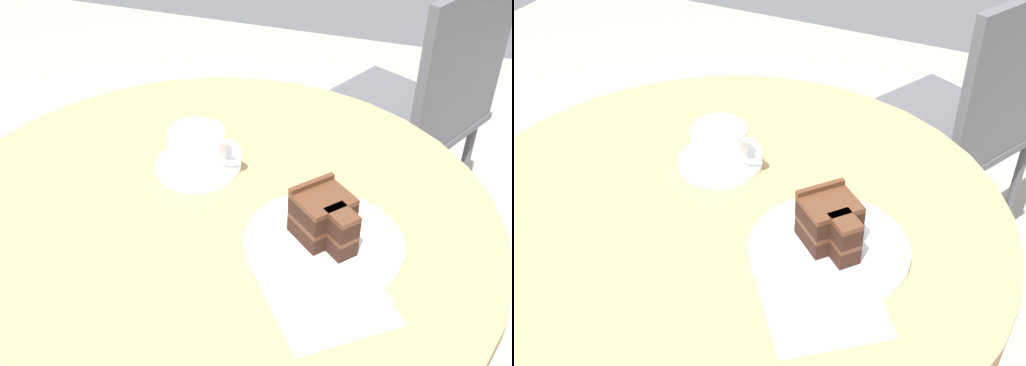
# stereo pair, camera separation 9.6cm
# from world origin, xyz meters

# --- Properties ---
(cafe_table) EXTENTS (0.87, 0.87, 0.68)m
(cafe_table) POSITION_xyz_m (0.00, 0.00, 0.58)
(cafe_table) COLOR #A37F51
(cafe_table) RESTS_ON ground
(saucer) EXTENTS (0.14, 0.14, 0.01)m
(saucer) POSITION_xyz_m (-0.06, 0.10, 0.69)
(saucer) COLOR white
(saucer) RESTS_ON cafe_table
(coffee_cup) EXTENTS (0.13, 0.09, 0.06)m
(coffee_cup) POSITION_xyz_m (-0.06, 0.11, 0.72)
(coffee_cup) COLOR white
(coffee_cup) RESTS_ON saucer
(teaspoon) EXTENTS (0.08, 0.07, 0.00)m
(teaspoon) POSITION_xyz_m (-0.08, 0.15, 0.69)
(teaspoon) COLOR #B7B7BC
(teaspoon) RESTS_ON saucer
(cake_plate) EXTENTS (0.23, 0.23, 0.01)m
(cake_plate) POSITION_xyz_m (0.18, -0.02, 0.69)
(cake_plate) COLOR white
(cake_plate) RESTS_ON cafe_table
(cake_slice) EXTENTS (0.11, 0.10, 0.07)m
(cake_slice) POSITION_xyz_m (0.17, -0.01, 0.73)
(cake_slice) COLOR black
(cake_slice) RESTS_ON cake_plate
(fork) EXTENTS (0.13, 0.11, 0.00)m
(fork) POSITION_xyz_m (0.18, 0.04, 0.70)
(fork) COLOR #B7B7BC
(fork) RESTS_ON cake_plate
(napkin) EXTENTS (0.21, 0.22, 0.00)m
(napkin) POSITION_xyz_m (0.20, -0.11, 0.69)
(napkin) COLOR beige
(napkin) RESTS_ON cafe_table
(cafe_chair) EXTENTS (0.51, 0.51, 0.82)m
(cafe_chair) POSITION_xyz_m (0.25, 0.77, 0.49)
(cafe_chair) COLOR #4C4C51
(cafe_chair) RESTS_ON ground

